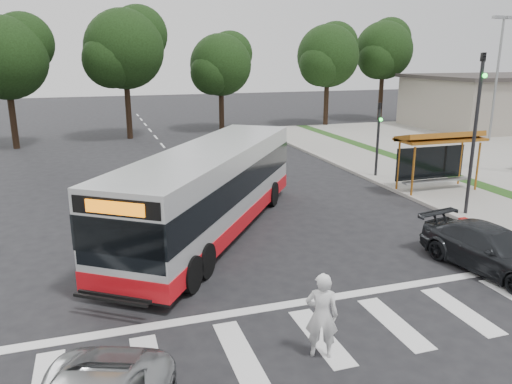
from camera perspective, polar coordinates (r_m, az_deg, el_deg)
name	(u,v)px	position (r m, az deg, el deg)	size (l,w,h in m)	color
ground	(255,258)	(16.46, -0.10, -7.51)	(140.00, 140.00, 0.00)	black
sidewalk_east	(403,177)	(28.09, 16.45, 1.71)	(4.00, 40.00, 0.12)	gray
curb_east	(370,179)	(27.02, 12.94, 1.46)	(0.30, 40.00, 0.15)	#9E9991
commercial_building	(497,103)	(50.46, 25.79, 9.13)	(14.00, 10.00, 4.40)	gray
building_roof_cap	(500,76)	(50.32, 26.11, 11.78)	(14.60, 10.60, 0.30)	#383330
crosswalk_ladder	(320,337)	(12.32, 7.38, -16.07)	(18.00, 2.60, 0.01)	silver
bus_shelter	(439,144)	(25.25, 20.14, 5.22)	(4.20, 1.60, 2.86)	#9B5A19
traffic_signal_ne_tall	(476,122)	(21.53, 23.86, 7.35)	(0.18, 0.37, 6.50)	black
traffic_signal_ne_short	(378,132)	(27.28, 13.81, 6.68)	(0.18, 0.37, 4.00)	black
lot_light_mid	(499,62)	(41.81, 25.98, 13.23)	(1.90, 0.35, 9.01)	gray
tree_ne_a	(328,55)	(47.29, 8.27, 15.25)	(6.16, 5.74, 9.30)	black
tree_ne_b	(384,49)	(52.44, 14.44, 15.51)	(6.16, 5.74, 10.02)	black
tree_north_a	(125,48)	(40.59, -14.72, 15.66)	(6.60, 6.15, 10.17)	black
tree_north_b	(221,64)	(43.83, -3.99, 14.40)	(5.72, 5.33, 8.43)	black
tree_north_c	(6,57)	(38.85, -26.63, 13.67)	(6.16, 5.74, 9.30)	black
transit_bus	(211,191)	(18.30, -5.18, 0.09)	(2.67, 12.34, 3.19)	silver
pedestrian	(322,315)	(11.18, 7.52, -13.80)	(0.72, 0.47, 1.97)	silver
dark_sedan	(492,250)	(16.89, 25.34, -5.99)	(1.90, 4.66, 1.35)	black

